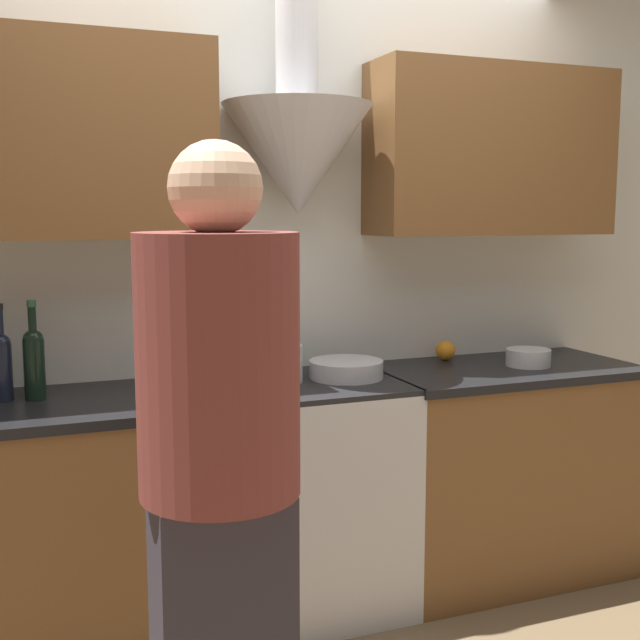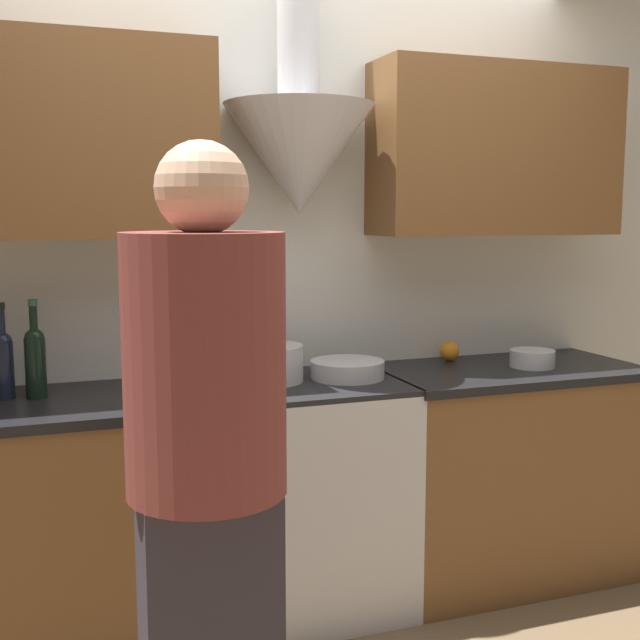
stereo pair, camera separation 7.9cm
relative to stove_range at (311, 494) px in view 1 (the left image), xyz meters
name	(u,v)px [view 1 (the left image)]	position (x,y,z in m)	size (l,w,h in m)	color
wall_back	(280,231)	(-0.03, 0.27, 1.01)	(8.40, 0.58, 2.60)	silver
counter_left	(52,530)	(-0.96, 0.00, 0.00)	(1.26, 0.62, 0.90)	brown
counter_right	(502,468)	(0.88, 0.00, 0.00)	(1.10, 0.62, 0.90)	brown
stove_range	(311,494)	(0.00, 0.00, 0.00)	(0.68, 0.60, 0.90)	silver
wine_bottle_4	(1,362)	(-1.10, 0.09, 0.58)	(0.07, 0.07, 0.34)	black
wine_bottle_5	(34,360)	(-0.99, 0.06, 0.59)	(0.07, 0.07, 0.35)	black
stock_pot	(268,364)	(-0.15, 0.05, 0.52)	(0.27, 0.27, 0.14)	silver
mixing_bowl	(346,369)	(0.15, 0.01, 0.48)	(0.29, 0.29, 0.07)	silver
orange_fruit	(446,350)	(0.71, 0.20, 0.49)	(0.09, 0.09, 0.09)	orange
saucepan	(528,357)	(0.97, -0.04, 0.48)	(0.19, 0.19, 0.07)	silver
person_foreground_left	(220,480)	(-0.63, -1.09, 0.48)	(0.37, 0.37, 1.70)	#38333D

